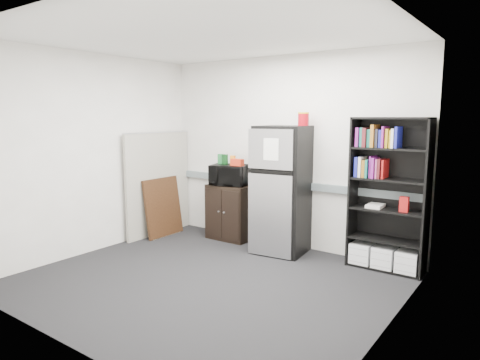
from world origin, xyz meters
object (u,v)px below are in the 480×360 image
(cabinet, at_px, (230,212))
(microwave, at_px, (230,175))
(refrigerator, at_px, (282,190))
(bookshelf, at_px, (388,196))
(cubicle_partition, at_px, (158,183))

(cabinet, height_order, microwave, microwave)
(refrigerator, bearing_deg, bookshelf, -0.73)
(bookshelf, height_order, microwave, bookshelf)
(refrigerator, bearing_deg, microwave, 169.43)
(microwave, bearing_deg, bookshelf, -14.36)
(cubicle_partition, distance_m, refrigerator, 2.08)
(bookshelf, bearing_deg, cubicle_partition, -171.94)
(cubicle_partition, xyz_separation_m, cabinet, (1.10, 0.42, -0.40))
(cabinet, height_order, refrigerator, refrigerator)
(bookshelf, height_order, cabinet, bookshelf)
(cubicle_partition, distance_m, cabinet, 1.24)
(bookshelf, relative_size, microwave, 3.36)
(cubicle_partition, bearing_deg, bookshelf, 8.06)
(cabinet, xyz_separation_m, microwave, (0.00, -0.02, 0.57))
(bookshelf, height_order, refrigerator, bookshelf)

